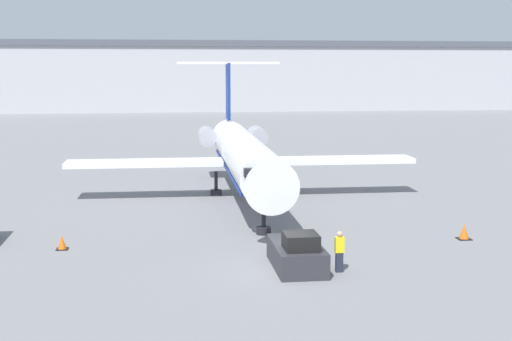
{
  "coord_description": "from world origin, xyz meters",
  "views": [
    {
      "loc": [
        -5.36,
        -30.1,
        9.01
      ],
      "look_at": [
        0.0,
        10.01,
        3.1
      ],
      "focal_mm": 50.0,
      "sensor_mm": 36.0,
      "label": 1
    }
  ],
  "objects_px": {
    "airplane_main": "(243,152)",
    "traffic_cone_left": "(62,243)",
    "pushback_tug": "(297,254)",
    "traffic_cone_right": "(464,232)",
    "worker_near_tug": "(339,250)"
  },
  "relations": [
    {
      "from": "airplane_main",
      "to": "traffic_cone_left",
      "type": "xyz_separation_m",
      "value": [
        -10.57,
        -13.13,
        -2.79
      ]
    },
    {
      "from": "traffic_cone_left",
      "to": "traffic_cone_right",
      "type": "bearing_deg",
      "value": -1.73
    },
    {
      "from": "airplane_main",
      "to": "traffic_cone_right",
      "type": "bearing_deg",
      "value": -53.58
    },
    {
      "from": "airplane_main",
      "to": "pushback_tug",
      "type": "relative_size",
      "value": 6.48
    },
    {
      "from": "traffic_cone_left",
      "to": "traffic_cone_right",
      "type": "distance_m",
      "value": 20.72
    },
    {
      "from": "pushback_tug",
      "to": "traffic_cone_right",
      "type": "bearing_deg",
      "value": 23.14
    },
    {
      "from": "airplane_main",
      "to": "traffic_cone_right",
      "type": "relative_size",
      "value": 34.57
    },
    {
      "from": "traffic_cone_left",
      "to": "airplane_main",
      "type": "bearing_deg",
      "value": 51.17
    },
    {
      "from": "traffic_cone_left",
      "to": "traffic_cone_right",
      "type": "relative_size",
      "value": 0.89
    },
    {
      "from": "pushback_tug",
      "to": "traffic_cone_left",
      "type": "relative_size",
      "value": 5.96
    },
    {
      "from": "worker_near_tug",
      "to": "traffic_cone_left",
      "type": "bearing_deg",
      "value": 155.95
    },
    {
      "from": "airplane_main",
      "to": "traffic_cone_left",
      "type": "relative_size",
      "value": 38.64
    },
    {
      "from": "airplane_main",
      "to": "worker_near_tug",
      "type": "distance_m",
      "value": 19.03
    },
    {
      "from": "airplane_main",
      "to": "traffic_cone_left",
      "type": "height_order",
      "value": "airplane_main"
    },
    {
      "from": "pushback_tug",
      "to": "worker_near_tug",
      "type": "height_order",
      "value": "worker_near_tug"
    }
  ]
}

